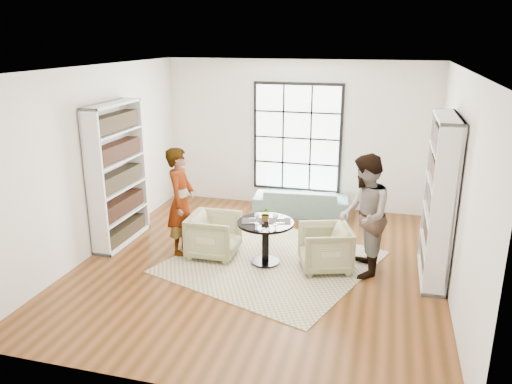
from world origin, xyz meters
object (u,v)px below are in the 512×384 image
(person_right, at_px, (364,216))
(wine_glass_right, at_px, (276,216))
(armchair_right, at_px, (325,248))
(pedestal_table, at_px, (266,233))
(wine_glass_left, at_px, (257,216))
(person_left, at_px, (181,201))
(flower_centerpiece, at_px, (266,214))
(sofa, at_px, (301,201))
(armchair_left, at_px, (214,235))

(person_right, relative_size, wine_glass_right, 9.65)
(armchair_right, bearing_deg, pedestal_table, -105.18)
(armchair_right, xyz_separation_m, wine_glass_left, (-1.02, -0.18, 0.49))
(wine_glass_left, bearing_deg, armchair_right, 10.19)
(person_left, distance_m, flower_centerpiece, 1.42)
(armchair_right, relative_size, flower_centerpiece, 3.35)
(armchair_right, distance_m, wine_glass_right, 0.90)
(sofa, height_order, wine_glass_right, wine_glass_right)
(sofa, height_order, person_right, person_right)
(pedestal_table, height_order, sofa, pedestal_table)
(armchair_right, relative_size, wine_glass_right, 3.99)
(wine_glass_left, bearing_deg, person_right, 6.67)
(sofa, relative_size, armchair_right, 2.46)
(flower_centerpiece, bearing_deg, pedestal_table, -82.49)
(armchair_right, relative_size, wine_glass_left, 4.11)
(sofa, relative_size, wine_glass_left, 10.11)
(wine_glass_right, height_order, flower_centerpiece, flower_centerpiece)
(wine_glass_right, bearing_deg, person_right, 6.21)
(sofa, distance_m, wine_glass_left, 2.58)
(armchair_left, bearing_deg, person_right, -91.53)
(armchair_left, bearing_deg, wine_glass_left, -105.65)
(wine_glass_left, bearing_deg, wine_glass_right, 8.83)
(person_right, bearing_deg, pedestal_table, -94.90)
(person_right, distance_m, wine_glass_left, 1.59)
(armchair_right, bearing_deg, wine_glass_right, -97.79)
(armchair_right, relative_size, person_right, 0.41)
(person_left, bearing_deg, sofa, -39.70)
(sofa, xyz_separation_m, wine_glass_left, (-0.24, -2.51, 0.56))
(armchair_left, distance_m, wine_glass_left, 0.93)
(wine_glass_left, bearing_deg, armchair_left, 165.50)
(armchair_left, xyz_separation_m, wine_glass_right, (1.05, -0.16, 0.48))
(pedestal_table, relative_size, wine_glass_left, 4.75)
(armchair_left, bearing_deg, pedestal_table, -95.65)
(pedestal_table, bearing_deg, person_right, 2.08)
(pedestal_table, height_order, flower_centerpiece, flower_centerpiece)
(sofa, xyz_separation_m, armchair_right, (0.79, -2.33, 0.07))
(person_left, relative_size, wine_glass_right, 9.31)
(armchair_left, distance_m, wine_glass_right, 1.17)
(armchair_left, relative_size, armchair_right, 1.03)
(person_left, relative_size, flower_centerpiece, 7.83)
(pedestal_table, xyz_separation_m, armchair_right, (0.92, 0.05, -0.16))
(flower_centerpiece, bearing_deg, sofa, 86.55)
(person_right, distance_m, wine_glass_right, 1.31)
(flower_centerpiece, bearing_deg, wine_glass_left, -120.22)
(flower_centerpiece, bearing_deg, person_left, 178.76)
(pedestal_table, height_order, armchair_right, pedestal_table)
(person_left, height_order, person_right, person_right)
(person_left, bearing_deg, armchair_left, -95.61)
(pedestal_table, bearing_deg, sofa, 86.73)
(armchair_left, relative_size, flower_centerpiece, 3.44)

